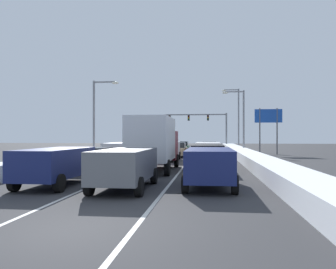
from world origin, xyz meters
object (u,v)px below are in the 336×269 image
(suv_white_right_lane_third, at_px, (208,151))
(sedan_red_right_lane_fourth, at_px, (210,150))
(traffic_light_gantry, at_px, (204,121))
(street_lamp_right_near, at_px, (240,116))
(suv_silver_center_lane_third, at_px, (167,149))
(sedan_green_center_lane_fifth, at_px, (181,147))
(sedan_black_left_lane_second, at_px, (95,159))
(suv_black_right_lane_second, at_px, (208,155))
(sedan_charcoal_left_lane_fifth, at_px, (151,148))
(suv_gray_center_lane_nearest, at_px, (125,165))
(box_truck_center_lane_second, at_px, (154,141))
(sedan_tan_center_lane_fourth, at_px, (177,150))
(suv_navy_left_lane_nearest, at_px, (56,163))
(suv_navy_right_lane_nearest, at_px, (210,164))
(sedan_charcoal_right_lane_fifth, at_px, (209,148))
(sedan_red_left_lane_fourth, at_px, (138,151))
(street_lamp_right_mid, at_px, (236,114))
(roadside_sign_right, at_px, (268,121))
(suv_white_left_lane_third, at_px, (122,151))
(street_lamp_left_mid, at_px, (98,111))

(suv_white_right_lane_third, xyz_separation_m, sedan_red_right_lane_fourth, (0.19, 6.68, -0.25))
(traffic_light_gantry, height_order, street_lamp_right_near, street_lamp_right_near)
(suv_silver_center_lane_third, bearing_deg, sedan_red_right_lane_fourth, 51.24)
(sedan_green_center_lane_fifth, xyz_separation_m, sedan_black_left_lane_second, (-3.60, -22.06, 0.00))
(suv_silver_center_lane_third, bearing_deg, suv_black_right_lane_second, -65.36)
(sedan_black_left_lane_second, xyz_separation_m, sedan_charcoal_left_lane_fifth, (0.34, 18.32, 0.00))
(sedan_red_right_lane_fourth, height_order, suv_gray_center_lane_nearest, suv_gray_center_lane_nearest)
(sedan_red_right_lane_fourth, distance_m, traffic_light_gantry, 25.25)
(box_truck_center_lane_second, relative_size, sedan_black_left_lane_second, 1.60)
(sedan_tan_center_lane_fourth, bearing_deg, box_truck_center_lane_second, -90.51)
(suv_white_right_lane_third, distance_m, suv_navy_left_lane_nearest, 15.17)
(sedan_tan_center_lane_fourth, relative_size, sedan_green_center_lane_fifth, 1.00)
(suv_navy_right_lane_nearest, bearing_deg, sedan_red_right_lane_fourth, 89.71)
(sedan_charcoal_right_lane_fifth, bearing_deg, sedan_red_left_lane_fourth, -129.64)
(suv_black_right_lane_second, height_order, suv_gray_center_lane_nearest, same)
(suv_navy_left_lane_nearest, xyz_separation_m, street_lamp_right_mid, (11.03, 37.38, 4.49))
(sedan_red_right_lane_fourth, distance_m, suv_gray_center_lane_nearest, 21.12)
(sedan_charcoal_right_lane_fifth, xyz_separation_m, sedan_charcoal_left_lane_fifth, (-6.74, -2.20, 0.00))
(traffic_light_gantry, bearing_deg, street_lamp_right_near, -75.95)
(sedan_red_right_lane_fourth, distance_m, box_truck_center_lane_second, 14.16)
(suv_black_right_lane_second, bearing_deg, roadside_sign_right, 69.65)
(suv_silver_center_lane_third, xyz_separation_m, suv_white_left_lane_third, (-3.27, -3.31, 0.00))
(suv_white_right_lane_third, relative_size, suv_silver_center_lane_third, 1.00)
(suv_silver_center_lane_third, xyz_separation_m, sedan_black_left_lane_second, (-3.30, -9.62, -0.25))
(sedan_tan_center_lane_fourth, xyz_separation_m, roadside_sign_right, (10.37, 5.52, 3.25))
(suv_navy_left_lane_nearest, bearing_deg, suv_navy_right_lane_nearest, 3.22)
(suv_white_right_lane_third, height_order, suv_navy_left_lane_nearest, same)
(sedan_green_center_lane_fifth, bearing_deg, street_lamp_right_mid, 51.25)
(sedan_black_left_lane_second, bearing_deg, sedan_red_right_lane_fourth, 63.64)
(suv_black_right_lane_second, xyz_separation_m, suv_white_right_lane_third, (0.01, 6.08, 0.00))
(suv_black_right_lane_second, relative_size, street_lamp_right_near, 0.64)
(suv_white_left_lane_third, bearing_deg, box_truck_center_lane_second, -57.30)
(sedan_tan_center_lane_fourth, distance_m, street_lamp_right_near, 9.94)
(suv_navy_right_lane_nearest, relative_size, street_lamp_right_near, 0.64)
(suv_navy_right_lane_nearest, height_order, suv_navy_left_lane_nearest, same)
(sedan_black_left_lane_second, xyz_separation_m, street_lamp_right_near, (10.84, 21.14, 3.89))
(sedan_red_right_lane_fourth, height_order, roadside_sign_right, roadside_sign_right)
(sedan_black_left_lane_second, bearing_deg, suv_white_right_lane_third, 48.03)
(sedan_charcoal_right_lane_fifth, height_order, sedan_red_left_lane_fourth, same)
(sedan_red_right_lane_fourth, bearing_deg, street_lamp_left_mid, -169.30)
(sedan_black_left_lane_second, bearing_deg, suv_black_right_lane_second, 13.46)
(suv_white_right_lane_third, relative_size, sedan_charcoal_left_lane_fifth, 1.09)
(box_truck_center_lane_second, height_order, sedan_tan_center_lane_fourth, box_truck_center_lane_second)
(suv_gray_center_lane_nearest, height_order, sedan_charcoal_left_lane_fifth, suv_gray_center_lane_nearest)
(suv_white_left_lane_third, height_order, street_lamp_right_mid, street_lamp_right_mid)
(suv_gray_center_lane_nearest, relative_size, street_lamp_left_mid, 0.63)
(roadside_sign_right, bearing_deg, suv_silver_center_lane_third, -133.71)
(street_lamp_right_mid, bearing_deg, suv_navy_left_lane_nearest, -106.44)
(traffic_light_gantry, bearing_deg, sedan_black_left_lane_second, -99.08)
(suv_white_left_lane_third, distance_m, traffic_light_gantry, 33.82)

